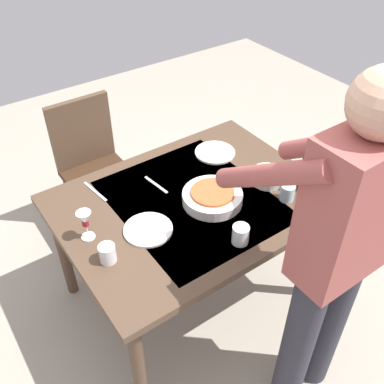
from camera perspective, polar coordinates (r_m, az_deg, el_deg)
ground_plane at (r=2.74m, az=0.00°, el=-12.72°), size 6.00×6.00×0.00m
dining_table at (r=2.26m, az=0.00°, el=-2.47°), size 1.31×0.99×0.73m
chair_near at (r=2.90m, az=-12.85°, el=3.99°), size 0.40×0.40×0.91m
person_server at (r=1.73m, az=18.00°, el=-7.17°), size 0.42×0.61×1.69m
wine_bottle at (r=2.28m, az=14.74°, el=2.65°), size 0.07×0.07×0.30m
wine_glass_left at (r=2.00m, az=-13.72°, el=-3.61°), size 0.07×0.07×0.15m
water_cup_near_left at (r=1.92m, az=-10.91°, el=-7.83°), size 0.07×0.07×0.09m
water_cup_near_right at (r=1.97m, az=6.31°, el=-5.51°), size 0.08×0.08×0.09m
water_cup_far_left at (r=2.23m, az=12.27°, el=-0.09°), size 0.07×0.07×0.09m
serving_bowl_pasta at (r=2.17m, az=2.66°, el=-0.61°), size 0.30×0.30×0.07m
side_bowl_salad at (r=2.34m, az=9.81°, el=2.09°), size 0.18×0.18×0.07m
dinner_plate_near at (r=2.53m, az=3.00°, el=5.14°), size 0.23×0.23×0.01m
dinner_plate_far at (r=2.05m, az=-5.72°, el=-4.87°), size 0.23×0.23×0.01m
table_knife at (r=2.31m, az=-12.44°, el=0.07°), size 0.04×0.20×0.00m
table_fork at (r=2.30m, az=-4.69°, el=0.95°), size 0.04×0.18×0.00m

